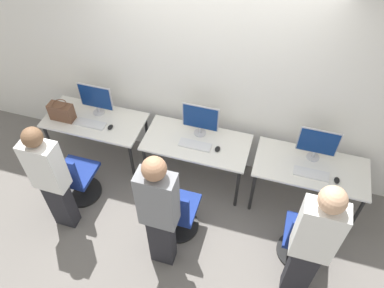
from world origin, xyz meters
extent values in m
plane|color=slate|center=(0.00, 0.00, 0.00)|extent=(20.00, 20.00, 0.00)
cube|color=silver|center=(0.00, 0.74, 1.40)|extent=(12.00, 0.05, 2.80)
cube|color=silver|center=(-1.34, 0.31, 0.69)|extent=(1.26, 0.62, 0.02)
cylinder|color=black|center=(-1.92, 0.05, 0.34)|extent=(0.04, 0.04, 0.68)
cylinder|color=black|center=(-0.76, 0.05, 0.34)|extent=(0.04, 0.04, 0.68)
cylinder|color=black|center=(-1.92, 0.57, 0.34)|extent=(0.04, 0.04, 0.68)
cylinder|color=black|center=(-0.76, 0.57, 0.34)|extent=(0.04, 0.04, 0.68)
cylinder|color=#B2B2B7|center=(-1.34, 0.44, 0.71)|extent=(0.15, 0.15, 0.01)
cylinder|color=#B2B2B7|center=(-1.34, 0.44, 0.76)|extent=(0.04, 0.04, 0.08)
cube|color=#B2B2B7|center=(-1.34, 0.45, 0.96)|extent=(0.44, 0.01, 0.34)
cube|color=navy|center=(-1.34, 0.44, 0.96)|extent=(0.41, 0.01, 0.32)
cube|color=silver|center=(-1.34, 0.22, 0.71)|extent=(0.38, 0.13, 0.02)
ellipsoid|color=black|center=(-1.08, 0.23, 0.72)|extent=(0.06, 0.09, 0.03)
cylinder|color=black|center=(-1.32, -0.33, 0.01)|extent=(0.48, 0.48, 0.03)
cylinder|color=black|center=(-1.32, -0.33, 0.21)|extent=(0.04, 0.04, 0.35)
cube|color=navy|center=(-1.32, -0.33, 0.41)|extent=(0.44, 0.44, 0.05)
cube|color=navy|center=(-1.32, -0.53, 0.65)|extent=(0.40, 0.04, 0.44)
cube|color=#232328|center=(-1.29, -0.75, 0.36)|extent=(0.25, 0.16, 0.72)
cube|color=white|center=(-1.29, -0.75, 1.03)|extent=(0.36, 0.20, 0.62)
sphere|color=brown|center=(-1.29, -0.75, 1.44)|extent=(0.20, 0.20, 0.20)
cube|color=silver|center=(0.00, 0.31, 0.69)|extent=(1.26, 0.62, 0.02)
cylinder|color=black|center=(-0.58, 0.05, 0.34)|extent=(0.04, 0.04, 0.68)
cylinder|color=black|center=(0.58, 0.05, 0.34)|extent=(0.04, 0.04, 0.68)
cylinder|color=black|center=(-0.58, 0.57, 0.34)|extent=(0.04, 0.04, 0.68)
cylinder|color=black|center=(0.58, 0.57, 0.34)|extent=(0.04, 0.04, 0.68)
cylinder|color=#B2B2B7|center=(0.00, 0.46, 0.71)|extent=(0.15, 0.15, 0.01)
cylinder|color=#B2B2B7|center=(0.00, 0.46, 0.76)|extent=(0.04, 0.04, 0.08)
cube|color=#B2B2B7|center=(0.00, 0.47, 0.96)|extent=(0.44, 0.01, 0.34)
cube|color=navy|center=(0.00, 0.46, 0.96)|extent=(0.41, 0.01, 0.32)
cube|color=silver|center=(0.00, 0.25, 0.71)|extent=(0.38, 0.13, 0.02)
ellipsoid|color=black|center=(0.27, 0.25, 0.72)|extent=(0.06, 0.09, 0.03)
cylinder|color=black|center=(0.00, -0.43, 0.01)|extent=(0.48, 0.48, 0.03)
cylinder|color=black|center=(0.00, -0.43, 0.21)|extent=(0.04, 0.04, 0.35)
cube|color=navy|center=(0.00, -0.43, 0.41)|extent=(0.44, 0.44, 0.05)
cube|color=navy|center=(0.00, -0.64, 0.65)|extent=(0.40, 0.04, 0.44)
cube|color=#232328|center=(-0.03, -0.85, 0.38)|extent=(0.25, 0.16, 0.77)
cube|color=slate|center=(-0.03, -0.85, 1.10)|extent=(0.36, 0.20, 0.67)
sphere|color=#9E7051|center=(-0.03, -0.85, 1.54)|extent=(0.22, 0.22, 0.22)
cube|color=silver|center=(1.34, 0.31, 0.69)|extent=(1.26, 0.62, 0.02)
cylinder|color=black|center=(0.76, 0.05, 0.34)|extent=(0.04, 0.04, 0.68)
cylinder|color=black|center=(1.92, 0.05, 0.34)|extent=(0.04, 0.04, 0.68)
cylinder|color=black|center=(0.76, 0.57, 0.34)|extent=(0.04, 0.04, 0.68)
cylinder|color=black|center=(1.92, 0.57, 0.34)|extent=(0.04, 0.04, 0.68)
cylinder|color=#B2B2B7|center=(1.34, 0.45, 0.71)|extent=(0.15, 0.15, 0.01)
cylinder|color=#B2B2B7|center=(1.34, 0.45, 0.76)|extent=(0.04, 0.04, 0.08)
cube|color=#B2B2B7|center=(1.34, 0.46, 0.96)|extent=(0.44, 0.01, 0.34)
cube|color=navy|center=(1.34, 0.45, 0.96)|extent=(0.41, 0.01, 0.32)
cube|color=silver|center=(1.34, 0.20, 0.71)|extent=(0.38, 0.13, 0.02)
ellipsoid|color=black|center=(1.61, 0.18, 0.72)|extent=(0.06, 0.09, 0.03)
cylinder|color=black|center=(1.40, -0.37, 0.01)|extent=(0.48, 0.48, 0.03)
cylinder|color=black|center=(1.40, -0.37, 0.21)|extent=(0.04, 0.04, 0.35)
cube|color=navy|center=(1.40, -0.37, 0.41)|extent=(0.44, 0.44, 0.05)
cube|color=navy|center=(1.40, -0.57, 0.65)|extent=(0.40, 0.04, 0.44)
cube|color=#232328|center=(1.38, -0.79, 0.40)|extent=(0.25, 0.16, 0.79)
cube|color=white|center=(1.38, -0.79, 1.14)|extent=(0.36, 0.20, 0.69)
sphere|color=tan|center=(1.38, -0.79, 1.60)|extent=(0.22, 0.22, 0.22)
cube|color=brown|center=(-1.72, 0.22, 0.81)|extent=(0.30, 0.14, 0.22)
torus|color=brown|center=(-1.72, 0.22, 0.94)|extent=(0.18, 0.18, 0.01)
camera|label=1|loc=(0.83, -2.64, 3.92)|focal=35.00mm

